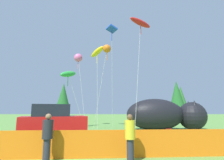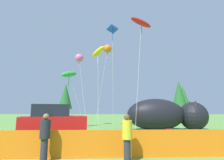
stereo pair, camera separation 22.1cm
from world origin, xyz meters
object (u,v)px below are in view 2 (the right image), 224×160
Objects in this scene: spectator_in_grey_shirt at (45,135)px; kite_blue_box at (112,31)px; parked_car at (53,123)px; inflatable_cat at (165,116)px; kite_yellow_hero at (98,52)px; kite_orange_flower at (108,49)px; kite_red_lizard at (141,23)px; folding_chair at (167,135)px; spectator_in_white_shirt at (127,136)px; kite_green_fish at (69,74)px; kite_pink_octopus at (79,58)px.

spectator_in_grey_shirt is 13.70m from kite_blue_box.
inflatable_cat is at bearing 13.85° from parked_car.
kite_yellow_hero is 1.00× the size of kite_orange_flower.
spectator_in_grey_shirt is 0.15× the size of kite_red_lizard.
spectator_in_white_shirt reaches higher than folding_chair.
kite_yellow_hero reaches higher than kite_green_fish.
inflatable_cat is 4.38× the size of spectator_in_white_shirt.
kite_red_lizard is at bearing -17.37° from kite_yellow_hero.
kite_pink_octopus reaches higher than parked_car.
kite_yellow_hero is at bearing 86.57° from spectator_in_grey_shirt.
parked_car is 6.08m from spectator_in_white_shirt.
spectator_in_grey_shirt is at bearing -117.20° from kite_red_lizard.
parked_car is 10.77m from kite_yellow_hero.
kite_yellow_hero is at bearing 147.12° from kite_orange_flower.
kite_yellow_hero is at bearing 130.48° from kite_blue_box.
kite_red_lizard is at bearing -11.87° from kite_orange_flower.
kite_pink_octopus is at bearing 109.67° from spectator_in_white_shirt.
inflatable_cat is 0.91× the size of kite_pink_octopus.
kite_orange_flower reaches higher than kite_pink_octopus.
inflatable_cat is 12.23m from spectator_in_grey_shirt.
spectator_in_grey_shirt is at bearing -93.24° from parked_car.
folding_chair is at bearing -52.53° from kite_pink_octopus.
kite_red_lizard reaches higher than parked_car.
parked_car is at bearing -87.96° from kite_pink_octopus.
kite_pink_octopus is (-4.59, 12.84, 6.85)m from spectator_in_white_shirt.
parked_car is 4.45m from spectator_in_grey_shirt.
kite_blue_box is 1.17× the size of kite_orange_flower.
folding_chair is at bearing -64.20° from kite_blue_box.
inflatable_cat reaches higher than folding_chair.
kite_blue_box reaches higher than spectator_in_white_shirt.
spectator_in_white_shirt is 0.20× the size of kite_orange_flower.
parked_car is 0.47× the size of kite_yellow_hero.
kite_pink_octopus reaches higher than kite_green_fish.
folding_chair is 6.62m from spectator_in_grey_shirt.
folding_chair is at bearing -109.06° from inflatable_cat.
inflatable_cat is 10.72m from spectator_in_white_shirt.
kite_pink_octopus is at bearing 8.11° from folding_chair.
kite_pink_octopus is at bearing 162.10° from kite_yellow_hero.
parked_car reaches higher than folding_chair.
parked_car is 10.16m from inflatable_cat.
kite_red_lizard reaches higher than spectator_in_white_shirt.
folding_chair is 13.73m from kite_pink_octopus.
kite_yellow_hero reaches higher than parked_car.
kite_blue_box is at bearing 172.72° from inflatable_cat.
parked_car is 0.37× the size of kite_red_lizard.
kite_pink_octopus reaches higher than spectator_in_grey_shirt.
folding_chair is 6.53m from inflatable_cat.
kite_yellow_hero reaches higher than kite_pink_octopus.
inflatable_cat is 10.55m from kite_green_fish.
kite_green_fish is at bearing 165.35° from kite_blue_box.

